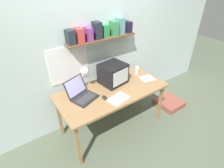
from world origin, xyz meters
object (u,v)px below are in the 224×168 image
object	(u,v)px
juice_glass	(137,70)
printed_handout	(147,78)
laptop	(81,93)
desk_lamp	(85,73)
floor_cushion	(169,102)
corner_desk	(112,93)
computer_mouse	(104,98)
crt_monitor	(113,74)
loose_paper_near_laptop	(118,99)

from	to	relation	value
juice_glass	printed_handout	distance (m)	0.23
laptop	desk_lamp	distance (m)	0.29
laptop	printed_handout	size ratio (longest dim) A/B	1.74
juice_glass	printed_handout	world-z (taller)	juice_glass
printed_handout	floor_cushion	size ratio (longest dim) A/B	0.55
laptop	corner_desk	bearing A→B (deg)	-31.86
juice_glass	printed_handout	xyz separation A→B (m)	(0.04, -0.22, -0.06)
desk_lamp	computer_mouse	size ratio (longest dim) A/B	3.29
corner_desk	juice_glass	size ratio (longest dim) A/B	11.76
corner_desk	floor_cushion	bearing A→B (deg)	-8.17
desk_lamp	crt_monitor	bearing A→B (deg)	-12.88
juice_glass	printed_handout	size ratio (longest dim) A/B	0.55
corner_desk	crt_monitor	size ratio (longest dim) A/B	3.91
crt_monitor	laptop	distance (m)	0.60
laptop	computer_mouse	bearing A→B (deg)	-60.85
corner_desk	crt_monitor	distance (m)	0.30
computer_mouse	loose_paper_near_laptop	distance (m)	0.19
crt_monitor	floor_cushion	world-z (taller)	crt_monitor
laptop	loose_paper_near_laptop	distance (m)	0.53
crt_monitor	floor_cushion	xyz separation A→B (m)	(1.13, -0.34, -0.87)
loose_paper_near_laptop	printed_handout	size ratio (longest dim) A/B	1.32
desk_lamp	loose_paper_near_laptop	xyz separation A→B (m)	(0.26, -0.46, -0.29)
juice_glass	desk_lamp	bearing A→B (deg)	175.81
juice_glass	corner_desk	bearing A→B (deg)	-166.09
corner_desk	printed_handout	world-z (taller)	printed_handout
floor_cushion	loose_paper_near_laptop	bearing A→B (deg)	-177.79
computer_mouse	corner_desk	bearing A→B (deg)	29.12
loose_paper_near_laptop	floor_cushion	size ratio (longest dim) A/B	0.73
loose_paper_near_laptop	laptop	bearing A→B (deg)	140.24
desk_lamp	juice_glass	size ratio (longest dim) A/B	2.72
juice_glass	floor_cushion	size ratio (longest dim) A/B	0.31
computer_mouse	printed_handout	bearing A→B (deg)	3.27
floor_cushion	printed_handout	bearing A→B (deg)	169.18
crt_monitor	juice_glass	size ratio (longest dim) A/B	3.01
computer_mouse	printed_handout	xyz separation A→B (m)	(0.87, 0.05, -0.01)
loose_paper_near_laptop	crt_monitor	bearing A→B (deg)	64.91
corner_desk	loose_paper_near_laptop	size ratio (longest dim) A/B	4.89
desk_lamp	computer_mouse	world-z (taller)	desk_lamp
crt_monitor	laptop	size ratio (longest dim) A/B	0.95
corner_desk	desk_lamp	distance (m)	0.52
juice_glass	printed_handout	bearing A→B (deg)	-80.58
juice_glass	loose_paper_near_laptop	xyz separation A→B (m)	(-0.68, -0.39, -0.06)
corner_desk	laptop	xyz separation A→B (m)	(-0.46, 0.10, 0.13)
crt_monitor	floor_cushion	bearing A→B (deg)	-25.16
crt_monitor	desk_lamp	xyz separation A→B (m)	(-0.44, 0.07, 0.13)
crt_monitor	floor_cushion	distance (m)	1.46
laptop	loose_paper_near_laptop	size ratio (longest dim) A/B	1.32
crt_monitor	corner_desk	bearing A→B (deg)	-137.64
desk_lamp	printed_handout	xyz separation A→B (m)	(0.98, -0.29, -0.29)
crt_monitor	loose_paper_near_laptop	xyz separation A→B (m)	(-0.18, -0.39, -0.16)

